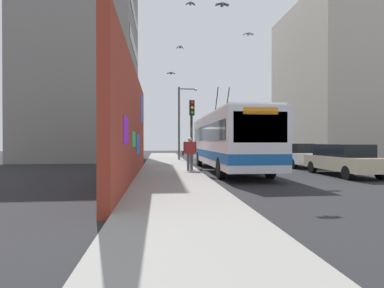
{
  "coord_description": "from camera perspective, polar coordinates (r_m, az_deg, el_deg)",
  "views": [
    {
      "loc": [
        -17.75,
        2.16,
        1.72
      ],
      "look_at": [
        2.25,
        0.02,
        1.56
      ],
      "focal_mm": 28.73,
      "sensor_mm": 36.0,
      "label": 1
    }
  ],
  "objects": [
    {
      "name": "ground_plane",
      "position": [
        17.96,
        0.83,
        -5.03
      ],
      "size": [
        80.0,
        80.0,
        0.0
      ],
      "primitive_type": "plane",
      "color": "#232326"
    },
    {
      "name": "sidewalk_slab",
      "position": [
        17.83,
        -4.3,
        -4.82
      ],
      "size": [
        48.0,
        3.2,
        0.15
      ],
      "primitive_type": "cube",
      "color": "gray",
      "rests_on": "ground_plane"
    },
    {
      "name": "graffiti_wall",
      "position": [
        13.87,
        -11.04,
        3.48
      ],
      "size": [
        14.08,
        0.32,
        4.9
      ],
      "color": "maroon",
      "rests_on": "ground_plane"
    },
    {
      "name": "building_far_left",
      "position": [
        31.72,
        -19.39,
        14.79
      ],
      "size": [
        11.09,
        9.32,
        19.16
      ],
      "color": "gray",
      "rests_on": "ground_plane"
    },
    {
      "name": "building_far_right",
      "position": [
        38.51,
        24.27,
        10.46
      ],
      "size": [
        13.74,
        8.52,
        16.86
      ],
      "color": "#B2A899",
      "rests_on": "ground_plane"
    },
    {
      "name": "city_bus",
      "position": [
        17.96,
        6.63,
        0.82
      ],
      "size": [
        11.71,
        2.62,
        5.08
      ],
      "color": "silver",
      "rests_on": "ground_plane"
    },
    {
      "name": "parked_car_champagne",
      "position": [
        17.14,
        26.23,
        -2.54
      ],
      "size": [
        4.77,
        1.83,
        1.58
      ],
      "color": "#C6B793",
      "rests_on": "ground_plane"
    },
    {
      "name": "parked_car_white",
      "position": [
        22.04,
        18.46,
        -1.86
      ],
      "size": [
        4.74,
        1.73,
        1.58
      ],
      "color": "white",
      "rests_on": "ground_plane"
    },
    {
      "name": "parked_car_navy",
      "position": [
        27.62,
        13.26,
        -1.38
      ],
      "size": [
        4.31,
        1.94,
        1.58
      ],
      "color": "navy",
      "rests_on": "ground_plane"
    },
    {
      "name": "pedestrian_at_curb",
      "position": [
        16.56,
        -0.42,
        -1.28
      ],
      "size": [
        0.24,
        0.78,
        1.79
      ],
      "color": "#595960",
      "rests_on": "sidewalk_slab"
    },
    {
      "name": "traffic_light",
      "position": [
        17.2,
        -0.06,
        4.01
      ],
      "size": [
        0.49,
        0.28,
        3.89
      ],
      "color": "#2D382D",
      "rests_on": "sidewalk_slab"
    },
    {
      "name": "street_lamp",
      "position": [
        26.65,
        -2.01,
        4.87
      ],
      "size": [
        0.44,
        1.69,
        6.28
      ],
      "color": "#4C4C51",
      "rests_on": "sidewalk_slab"
    },
    {
      "name": "flying_pigeons",
      "position": [
        18.93,
        1.21,
        19.37
      ],
      "size": [
        10.62,
        4.52,
        3.67
      ],
      "color": "gray"
    },
    {
      "name": "curbside_puddle",
      "position": [
        18.55,
        2.48,
        -4.84
      ],
      "size": [
        1.3,
        1.3,
        0.0
      ],
      "primitive_type": "cylinder",
      "color": "black",
      "rests_on": "ground_plane"
    }
  ]
}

